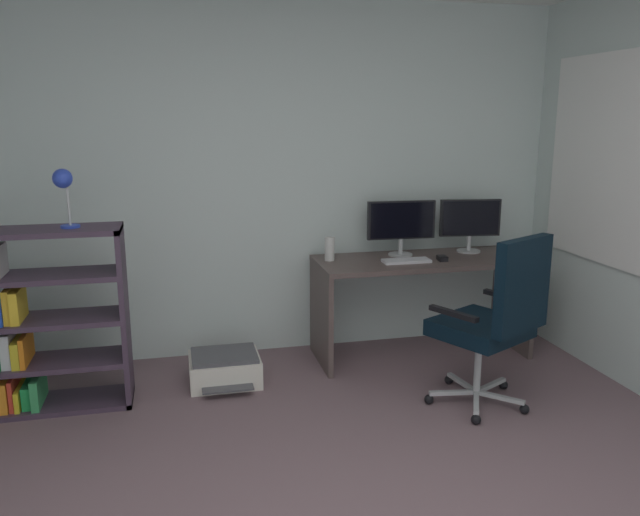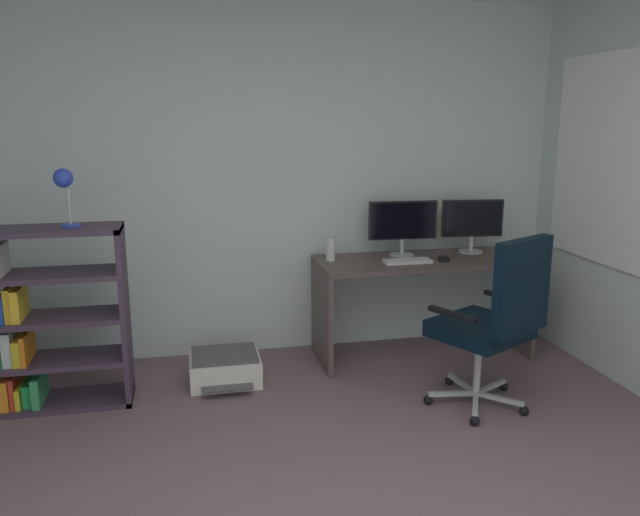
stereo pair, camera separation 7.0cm
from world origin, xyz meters
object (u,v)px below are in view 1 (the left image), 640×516
object	(u,v)px
desk	(421,283)
keyboard	(406,261)
monitor_main	(401,223)
computer_mouse	(442,258)
bookshelf	(26,328)
monitor_secondary	(470,221)
desktop_speaker	(330,249)
printer	(225,368)
desk_lamp	(64,185)
office_chair	(496,316)

from	to	relation	value
desk	keyboard	bearing A→B (deg)	-150.50
monitor_main	computer_mouse	bearing A→B (deg)	-45.06
desk	bookshelf	bearing A→B (deg)	-173.38
keyboard	computer_mouse	xyz separation A→B (m)	(0.27, -0.01, 0.01)
monitor_main	keyboard	xyz separation A→B (m)	(-0.04, -0.22, -0.24)
monitor_main	monitor_secondary	distance (m)	0.55
monitor_main	monitor_secondary	xyz separation A→B (m)	(0.55, 0.00, -0.01)
bookshelf	desk	bearing A→B (deg)	6.62
monitor_secondary	bookshelf	bearing A→B (deg)	-171.85
desktop_speaker	bookshelf	xyz separation A→B (m)	(-1.97, -0.39, -0.31)
computer_mouse	desktop_speaker	bearing A→B (deg)	173.37
printer	computer_mouse	bearing A→B (deg)	3.41
monitor_secondary	keyboard	bearing A→B (deg)	-159.26
monitor_secondary	printer	xyz separation A→B (m)	(-1.91, -0.33, -0.88)
monitor_secondary	desk_lamp	distance (m)	2.86
desk	monitor_secondary	xyz separation A→B (m)	(0.43, 0.13, 0.43)
keyboard	desk_lamp	distance (m)	2.30
office_chair	bookshelf	distance (m)	2.81
monitor_main	desk_lamp	distance (m)	2.32
desk	desktop_speaker	bearing A→B (deg)	172.74
monitor_main	office_chair	distance (m)	1.17
monitor_secondary	desktop_speaker	size ratio (longest dim) A/B	2.73
printer	desktop_speaker	bearing A→B (deg)	19.42
monitor_main	keyboard	size ratio (longest dim) A/B	1.51
monitor_main	desk_lamp	bearing A→B (deg)	-168.89
monitor_secondary	bookshelf	distance (m)	3.15
monitor_main	office_chair	bearing A→B (deg)	-79.27
monitor_secondary	printer	size ratio (longest dim) A/B	0.99
monitor_main	bookshelf	distance (m)	2.61
computer_mouse	desktop_speaker	xyz separation A→B (m)	(-0.79, 0.19, 0.07)
computer_mouse	office_chair	bearing A→B (deg)	-85.23
bookshelf	printer	size ratio (longest dim) A/B	2.38
office_chair	printer	distance (m)	1.80
printer	keyboard	bearing A→B (deg)	4.53
bookshelf	monitor_main	bearing A→B (deg)	9.90
keyboard	desktop_speaker	bearing A→B (deg)	162.15
monitor_secondary	computer_mouse	bearing A→B (deg)	-143.93
desktop_speaker	desk_lamp	xyz separation A→B (m)	(-1.69, -0.39, 0.54)
bookshelf	desk_lamp	xyz separation A→B (m)	(0.28, -0.00, 0.85)
monitor_secondary	office_chair	bearing A→B (deg)	-107.76
keyboard	computer_mouse	size ratio (longest dim) A/B	3.40
desk	bookshelf	xyz separation A→B (m)	(-2.65, -0.31, -0.03)
office_chair	desk	bearing A→B (deg)	95.10
keyboard	printer	distance (m)	1.47
monitor_secondary	desk_lamp	world-z (taller)	desk_lamp
monitor_secondary	keyboard	size ratio (longest dim) A/B	1.37
monitor_secondary	keyboard	xyz separation A→B (m)	(-0.59, -0.22, -0.23)
monitor_main	monitor_secondary	bearing A→B (deg)	0.00
desk	monitor_secondary	bearing A→B (deg)	17.23
printer	desk	bearing A→B (deg)	7.50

